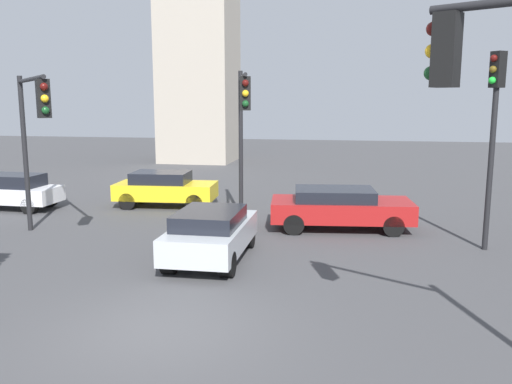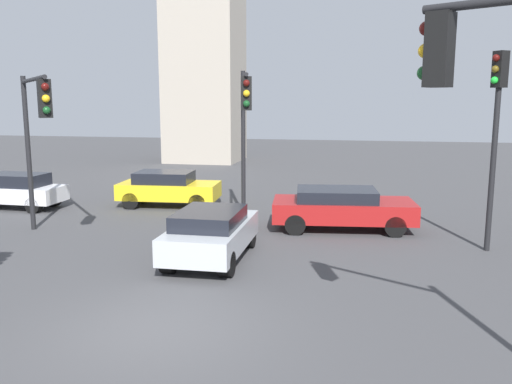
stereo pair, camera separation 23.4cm
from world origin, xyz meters
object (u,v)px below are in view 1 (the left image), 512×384
traffic_light_4 (243,115)px  car_0 (9,191)px  car_4 (340,207)px  car_1 (211,233)px  traffic_light_1 (494,115)px  car_2 (165,188)px  traffic_light_0 (33,121)px

traffic_light_4 → car_0: traffic_light_4 is taller
traffic_light_4 → car_4: (3.28, 0.39, -3.08)m
car_4 → car_0: bearing=169.2°
traffic_light_4 → car_1: 4.97m
traffic_light_1 → traffic_light_4: bearing=-48.4°
traffic_light_4 → car_1: bearing=-15.4°
car_0 → car_1: (9.84, -5.30, 0.02)m
traffic_light_1 → car_2: traffic_light_1 is taller
traffic_light_1 → car_2: 12.74m
traffic_light_0 → traffic_light_4: traffic_light_4 is taller
traffic_light_1 → car_0: size_ratio=1.38×
traffic_light_1 → car_4: 5.64m
traffic_light_0 → car_4: 10.10m
traffic_light_4 → car_0: (-9.92, 1.41, -3.10)m
car_4 → traffic_light_4: bearing=-179.7°
traffic_light_1 → car_1: traffic_light_1 is taller
car_1 → traffic_light_1: bearing=-72.6°
car_0 → car_2: bearing=-163.6°
traffic_light_1 → car_4: size_ratio=1.16×
traffic_light_1 → car_0: bearing=-46.9°
traffic_light_1 → car_4: bearing=-60.6°
traffic_light_4 → car_2: 5.84m
traffic_light_4 → car_0: size_ratio=1.31×
traffic_light_1 → car_1: 8.65m
traffic_light_0 → car_4: (8.92, 3.65, -3.00)m
traffic_light_0 → car_2: traffic_light_0 is taller
traffic_light_0 → car_0: traffic_light_0 is taller
traffic_light_1 → traffic_light_4: (-7.58, 1.42, -0.09)m
car_1 → car_4: 5.44m
car_1 → car_4: (3.36, 4.28, -0.00)m
car_0 → car_4: bearing=176.7°
car_1 → car_2: bearing=28.5°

